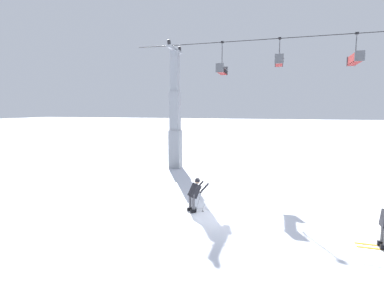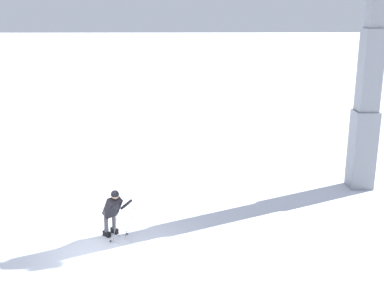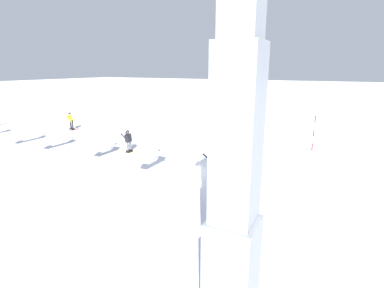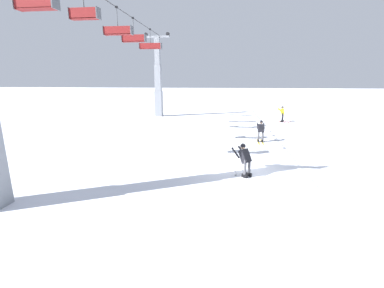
{
  "view_description": "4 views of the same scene",
  "coord_description": "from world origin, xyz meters",
  "views": [
    {
      "loc": [
        2.51,
        -12.15,
        4.67
      ],
      "look_at": [
        -1.84,
        2.64,
        2.8
      ],
      "focal_mm": 26.97,
      "sensor_mm": 36.0,
      "label": 1
    },
    {
      "loc": [
        12.6,
        2.31,
        6.76
      ],
      "look_at": [
        -1.59,
        2.57,
        2.77
      ],
      "focal_mm": 45.29,
      "sensor_mm": 36.0,
      "label": 2
    },
    {
      "loc": [
        -6.63,
        13.67,
        5.65
      ],
      "look_at": [
        -0.76,
        2.37,
        2.32
      ],
      "focal_mm": 27.14,
      "sensor_mm": 36.0,
      "label": 3
    },
    {
      "loc": [
        -12.66,
        1.13,
        4.38
      ],
      "look_at": [
        -0.92,
        2.62,
        1.46
      ],
      "focal_mm": 24.4,
      "sensor_mm": 36.0,
      "label": 4
    }
  ],
  "objects": [
    {
      "name": "ground_plane",
      "position": [
        0.0,
        0.0,
        0.0
      ],
      "size": [
        260.0,
        260.0,
        0.0
      ],
      "primitive_type": "plane",
      "color": "white"
    },
    {
      "name": "skier_carving_main",
      "position": [
        -0.97,
        0.17,
        0.9
      ],
      "size": [
        1.51,
        1.55,
        1.68
      ],
      "color": "white",
      "rests_on": "ground_plane"
    },
    {
      "name": "lift_tower_near",
      "position": [
        -5.14,
        9.19,
        3.97
      ],
      "size": [
        0.87,
        2.83,
        9.65
      ],
      "color": "gray",
      "rests_on": "ground_plane"
    }
  ]
}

